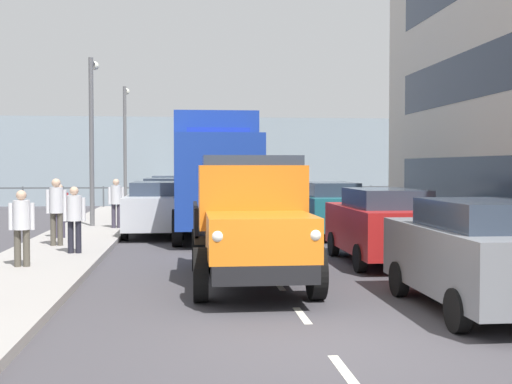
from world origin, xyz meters
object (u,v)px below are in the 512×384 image
at_px(car_teal_kerbside_2, 328,208).
at_px(pedestrian_couple_b, 56,206).
at_px(car_silver_oppositeside_0, 155,207).
at_px(pedestrian_strolling, 59,206).
at_px(car_black_oppositeside_1, 163,198).
at_px(pedestrian_near_railing, 116,199).
at_px(truck_vintage_orange, 251,223).
at_px(car_grey_kerbside_near, 480,254).
at_px(lorry_cargo_blue, 214,171).
at_px(lamp_post_promenade, 92,125).
at_px(pedestrian_in_dark_coat, 74,214).
at_px(pedestrian_couple_a, 22,222).
at_px(car_red_kerbside_1, 383,224).
at_px(car_white_oppositeside_2, 168,192).
at_px(lamp_post_far, 125,135).

distance_m(car_teal_kerbside_2, pedestrian_couple_b, 8.44).
distance_m(car_silver_oppositeside_0, pedestrian_strolling, 3.29).
distance_m(car_teal_kerbside_2, car_black_oppositeside_1, 9.18).
distance_m(car_black_oppositeside_1, pedestrian_near_railing, 5.62).
bearing_deg(truck_vintage_orange, pedestrian_couple_b, -50.38).
bearing_deg(car_teal_kerbside_2, car_grey_kerbside_near, 90.00).
bearing_deg(lorry_cargo_blue, lamp_post_promenade, -29.37).
xyz_separation_m(car_silver_oppositeside_0, pedestrian_in_dark_coat, (1.64, 5.43, 0.19)).
xyz_separation_m(truck_vintage_orange, pedestrian_couple_b, (4.60, -5.55, 0.01)).
distance_m(car_black_oppositeside_1, pedestrian_strolling, 8.81).
bearing_deg(pedestrian_couple_a, pedestrian_near_railing, -96.84).
relative_size(car_teal_kerbside_2, lamp_post_promenade, 0.78).
bearing_deg(pedestrian_strolling, pedestrian_in_dark_coat, 106.18).
relative_size(car_red_kerbside_1, pedestrian_in_dark_coat, 2.55).
bearing_deg(lamp_post_promenade, pedestrian_in_dark_coat, 94.74).
distance_m(car_silver_oppositeside_0, pedestrian_in_dark_coat, 5.68).
distance_m(pedestrian_couple_b, lamp_post_promenade, 6.39).
bearing_deg(car_red_kerbside_1, car_white_oppositeside_2, -74.44).
xyz_separation_m(lorry_cargo_blue, car_silver_oppositeside_0, (1.91, -0.31, -1.18)).
xyz_separation_m(pedestrian_in_dark_coat, lamp_post_promenade, (0.62, -7.47, 2.59)).
height_order(car_teal_kerbside_2, lamp_post_promenade, lamp_post_promenade).
xyz_separation_m(pedestrian_couple_b, lamp_post_promenade, (-0.11, -5.89, 2.48)).
xyz_separation_m(car_grey_kerbside_near, pedestrian_couple_b, (7.88, -8.01, 0.29)).
distance_m(car_grey_kerbside_near, pedestrian_in_dark_coat, 9.62).
xyz_separation_m(car_grey_kerbside_near, lamp_post_promenade, (7.78, -13.90, 2.78)).
distance_m(car_white_oppositeside_2, lamp_post_promenade, 11.54).
distance_m(car_black_oppositeside_1, pedestrian_couple_a, 14.15).
distance_m(car_white_oppositeside_2, lamp_post_far, 3.85).
relative_size(pedestrian_strolling, lamp_post_far, 0.26).
distance_m(car_silver_oppositeside_0, lamp_post_far, 11.87).
height_order(pedestrian_couple_b, pedestrian_near_railing, pedestrian_couple_b).
relative_size(car_grey_kerbside_near, car_silver_oppositeside_0, 0.85).
bearing_deg(pedestrian_near_railing, truck_vintage_orange, 108.95).
relative_size(lorry_cargo_blue, pedestrian_couple_b, 4.66).
xyz_separation_m(pedestrian_couple_a, lamp_post_promenade, (-0.10, -9.52, 2.59)).
bearing_deg(pedestrian_couple_b, pedestrian_near_railing, -101.85).
bearing_deg(car_grey_kerbside_near, car_teal_kerbside_2, -90.00).
xyz_separation_m(car_white_oppositeside_2, pedestrian_near_railing, (1.34, 12.00, 0.22)).
relative_size(pedestrian_couple_a, pedestrian_strolling, 1.01).
relative_size(lorry_cargo_blue, car_silver_oppositeside_0, 1.76).
xyz_separation_m(car_grey_kerbside_near, car_silver_oppositeside_0, (5.52, -11.86, 0.00)).
relative_size(truck_vintage_orange, car_white_oppositeside_2, 1.26).
relative_size(car_red_kerbside_1, pedestrian_couple_a, 2.57).
bearing_deg(car_grey_kerbside_near, car_red_kerbside_1, -90.00).
distance_m(car_grey_kerbside_near, car_white_oppositeside_2, 25.48).
bearing_deg(car_white_oppositeside_2, pedestrian_strolling, 79.91).
relative_size(truck_vintage_orange, pedestrian_in_dark_coat, 3.54).
bearing_deg(car_grey_kerbside_near, car_black_oppositeside_1, -73.25).
height_order(pedestrian_strolling, lamp_post_promenade, lamp_post_promenade).
bearing_deg(lorry_cargo_blue, car_silver_oppositeside_0, -9.30).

